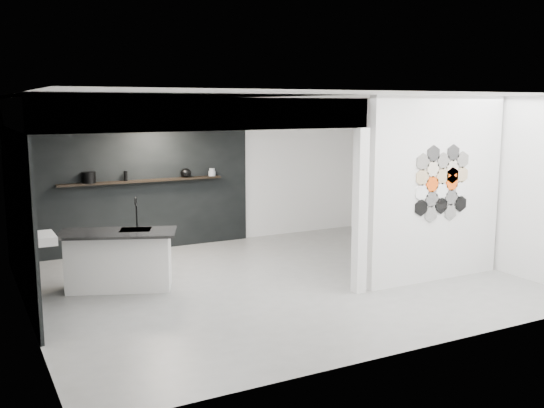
{
  "coord_description": "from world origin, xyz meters",
  "views": [
    {
      "loc": [
        -4.18,
        -7.85,
        2.66
      ],
      "look_at": [
        0.1,
        0.3,
        1.15
      ],
      "focal_mm": 40.0,
      "sensor_mm": 36.0,
      "label": 1
    }
  ],
  "objects": [
    {
      "name": "fascia_beam",
      "position": [
        -1.3,
        -0.92,
        2.55
      ],
      "size": [
        4.4,
        0.16,
        0.4
      ],
      "primitive_type": "cube",
      "color": "silver",
      "rests_on": "corner_column"
    },
    {
      "name": "bulkhead",
      "position": [
        -1.3,
        1.0,
        2.55
      ],
      "size": [
        4.4,
        4.0,
        0.4
      ],
      "primitive_type": "cube",
      "color": "silver",
      "rests_on": "corner_column"
    },
    {
      "name": "kettle",
      "position": [
        -0.38,
        2.87,
        1.41
      ],
      "size": [
        0.22,
        0.22,
        0.17
      ],
      "primitive_type": "ellipsoid",
      "rotation": [
        0.0,
        0.0,
        -0.1
      ],
      "color": "black",
      "rests_on": "display_shelf"
    },
    {
      "name": "wall_basin",
      "position": [
        -3.24,
        0.8,
        0.85
      ],
      "size": [
        0.4,
        0.6,
        0.12
      ],
      "primitive_type": "cube",
      "color": "silver",
      "rests_on": "bay_clad_left"
    },
    {
      "name": "stockpot",
      "position": [
        -2.15,
        2.87,
        1.42
      ],
      "size": [
        0.31,
        0.31,
        0.19
      ],
      "primitive_type": "cylinder",
      "rotation": [
        0.0,
        0.0,
        0.41
      ],
      "color": "black",
      "rests_on": "display_shelf"
    },
    {
      "name": "glass_bowl",
      "position": [
        0.15,
        2.87,
        1.37
      ],
      "size": [
        0.18,
        0.18,
        0.1
      ],
      "primitive_type": "cylinder",
      "rotation": [
        0.0,
        0.0,
        0.42
      ],
      "color": "gray",
      "rests_on": "display_shelf"
    },
    {
      "name": "floor",
      "position": [
        0.0,
        0.0,
        -0.01
      ],
      "size": [
        7.0,
        6.0,
        0.01
      ],
      "primitive_type": "cube",
      "color": "slate"
    },
    {
      "name": "kitchen_island",
      "position": [
        -2.18,
        0.73,
        0.45
      ],
      "size": [
        1.81,
        1.3,
        1.33
      ],
      "rotation": [
        0.0,
        0.0,
        -0.39
      ],
      "color": "silver",
      "rests_on": "floor"
    },
    {
      "name": "bay_clad_back",
      "position": [
        -1.3,
        2.97,
        1.18
      ],
      "size": [
        4.4,
        0.04,
        2.35
      ],
      "primitive_type": "cube",
      "color": "black",
      "rests_on": "floor"
    },
    {
      "name": "glass_vase",
      "position": [
        0.15,
        2.87,
        1.39
      ],
      "size": [
        0.14,
        0.14,
        0.15
      ],
      "primitive_type": "cylinder",
      "rotation": [
        0.0,
        0.0,
        -0.41
      ],
      "color": "gray",
      "rests_on": "display_shelf"
    },
    {
      "name": "corner_column",
      "position": [
        0.82,
        -1.0,
        1.18
      ],
      "size": [
        0.16,
        0.16,
        2.35
      ],
      "primitive_type": "cube",
      "color": "silver",
      "rests_on": "floor"
    },
    {
      "name": "utensil_cup",
      "position": [
        -2.22,
        2.87,
        1.37
      ],
      "size": [
        0.1,
        0.1,
        0.1
      ],
      "primitive_type": "cylinder",
      "rotation": [
        0.0,
        0.0,
        -0.34
      ],
      "color": "black",
      "rests_on": "display_shelf"
    },
    {
      "name": "partition_panel",
      "position": [
        2.23,
        -1.0,
        1.4
      ],
      "size": [
        2.45,
        0.15,
        2.8
      ],
      "primitive_type": "cube",
      "color": "silver",
      "rests_on": "floor"
    },
    {
      "name": "hex_tile_cluster",
      "position": [
        2.26,
        -1.09,
        1.5
      ],
      "size": [
        1.04,
        0.02,
        1.16
      ],
      "color": "black",
      "rests_on": "partition_panel"
    },
    {
      "name": "bottle_dark",
      "position": [
        -1.51,
        2.87,
        1.41
      ],
      "size": [
        0.08,
        0.08,
        0.18
      ],
      "primitive_type": "cylinder",
      "rotation": [
        0.0,
        0.0,
        0.24
      ],
      "color": "black",
      "rests_on": "display_shelf"
    },
    {
      "name": "bay_clad_left",
      "position": [
        -3.47,
        1.0,
        1.18
      ],
      "size": [
        0.04,
        4.0,
        2.35
      ],
      "primitive_type": "cube",
      "color": "black",
      "rests_on": "floor"
    },
    {
      "name": "display_shelf",
      "position": [
        -1.2,
        2.87,
        1.3
      ],
      "size": [
        3.0,
        0.15,
        0.04
      ],
      "primitive_type": "cube",
      "color": "black",
      "rests_on": "bay_clad_back"
    }
  ]
}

